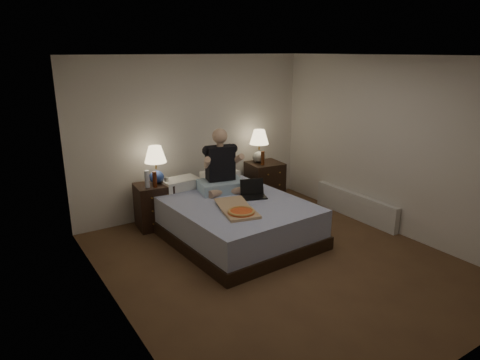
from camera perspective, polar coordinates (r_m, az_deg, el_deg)
floor at (r=5.51m, az=5.19°, el=-10.81°), size 4.00×4.50×0.00m
ceiling at (r=4.88m, az=6.00°, el=16.17°), size 4.00×4.50×0.00m
wall_back at (r=6.91m, az=-6.13°, el=5.93°), size 4.00×0.00×2.50m
wall_front at (r=3.67m, az=28.03°, el=-6.08°), size 4.00×0.00×2.50m
wall_left at (r=4.16m, az=-16.62°, el=-2.13°), size 0.00×4.50×2.50m
wall_right at (r=6.46m, az=19.67°, el=4.26°), size 0.00×4.50×2.50m
bed at (r=6.07m, az=-1.09°, el=-5.12°), size 1.77×2.30×0.55m
nightstand_left at (r=6.51m, az=-11.36°, el=-3.39°), size 0.55×0.51×0.67m
nightstand_right at (r=7.38m, az=3.30°, el=-0.40°), size 0.60×0.55×0.72m
lamp_left at (r=6.39m, az=-11.16°, el=2.00°), size 0.36×0.36×0.56m
lamp_right at (r=7.25m, az=2.56°, el=4.53°), size 0.39×0.39×0.56m
water_bottle at (r=6.25m, az=-12.29°, el=0.12°), size 0.07×0.07×0.25m
soda_can at (r=6.39m, az=-9.76°, el=-0.09°), size 0.07×0.07×0.10m
beer_bottle_left at (r=6.26m, az=-11.29°, el=0.10°), size 0.06×0.06×0.23m
beer_bottle_right at (r=7.12m, az=3.03°, el=2.92°), size 0.06×0.06×0.23m
person at (r=6.22m, az=-2.51°, el=2.59°), size 0.75×0.64×0.93m
laptop at (r=6.03m, az=1.89°, el=-1.29°), size 0.41×0.38×0.24m
pizza_box at (r=5.41m, az=0.17°, el=-4.34°), size 0.57×0.83×0.08m
radiator at (r=7.01m, az=15.08°, el=-3.32°), size 0.10×1.60×0.40m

